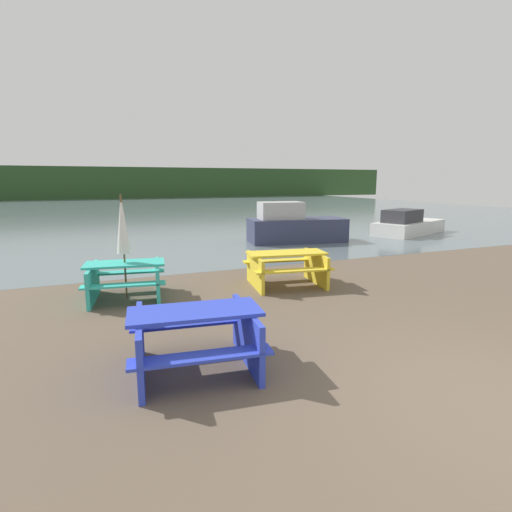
{
  "coord_description": "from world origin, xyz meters",
  "views": [
    {
      "loc": [
        -3.76,
        -2.49,
        2.32
      ],
      "look_at": [
        -0.8,
        4.66,
        0.85
      ],
      "focal_mm": 28.0,
      "sensor_mm": 36.0,
      "label": 1
    }
  ],
  "objects_px": {
    "picnic_table_blue": "(196,334)",
    "picnic_table_teal": "(126,277)",
    "umbrella_white": "(122,225)",
    "picnic_table_yellow": "(286,265)",
    "boat": "(294,227)",
    "boat_second": "(408,225)"
  },
  "relations": [
    {
      "from": "picnic_table_teal",
      "to": "boat_second",
      "type": "distance_m",
      "value": 13.42
    },
    {
      "from": "boat",
      "to": "boat_second",
      "type": "relative_size",
      "value": 0.89
    },
    {
      "from": "picnic_table_yellow",
      "to": "boat_second",
      "type": "xyz_separation_m",
      "value": [
        8.86,
        5.77,
        -0.06
      ]
    },
    {
      "from": "umbrella_white",
      "to": "boat_second",
      "type": "height_order",
      "value": "umbrella_white"
    },
    {
      "from": "picnic_table_blue",
      "to": "picnic_table_teal",
      "type": "height_order",
      "value": "picnic_table_blue"
    },
    {
      "from": "picnic_table_blue",
      "to": "picnic_table_yellow",
      "type": "distance_m",
      "value": 4.3
    },
    {
      "from": "picnic_table_yellow",
      "to": "picnic_table_teal",
      "type": "relative_size",
      "value": 1.12
    },
    {
      "from": "picnic_table_blue",
      "to": "picnic_table_teal",
      "type": "distance_m",
      "value": 3.56
    },
    {
      "from": "boat_second",
      "to": "umbrella_white",
      "type": "bearing_deg",
      "value": -177.71
    },
    {
      "from": "picnic_table_teal",
      "to": "umbrella_white",
      "type": "bearing_deg",
      "value": 0.0
    },
    {
      "from": "picnic_table_yellow",
      "to": "picnic_table_blue",
      "type": "bearing_deg",
      "value": -131.79
    },
    {
      "from": "boat",
      "to": "boat_second",
      "type": "xyz_separation_m",
      "value": [
        5.67,
        0.12,
        -0.18
      ]
    },
    {
      "from": "picnic_table_blue",
      "to": "picnic_table_yellow",
      "type": "relative_size",
      "value": 0.92
    },
    {
      "from": "picnic_table_blue",
      "to": "boat_second",
      "type": "distance_m",
      "value": 14.77
    },
    {
      "from": "umbrella_white",
      "to": "boat",
      "type": "xyz_separation_m",
      "value": [
        6.58,
        5.35,
        -0.89
      ]
    },
    {
      "from": "picnic_table_teal",
      "to": "boat",
      "type": "height_order",
      "value": "boat"
    },
    {
      "from": "picnic_table_blue",
      "to": "boat",
      "type": "relative_size",
      "value": 0.45
    },
    {
      "from": "umbrella_white",
      "to": "boat_second",
      "type": "distance_m",
      "value": 13.46
    },
    {
      "from": "picnic_table_yellow",
      "to": "umbrella_white",
      "type": "relative_size",
      "value": 0.92
    },
    {
      "from": "umbrella_white",
      "to": "boat",
      "type": "relative_size",
      "value": 0.54
    },
    {
      "from": "picnic_table_blue",
      "to": "boat_second",
      "type": "relative_size",
      "value": 0.4
    },
    {
      "from": "umbrella_white",
      "to": "boat_second",
      "type": "bearing_deg",
      "value": 24.02
    }
  ]
}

